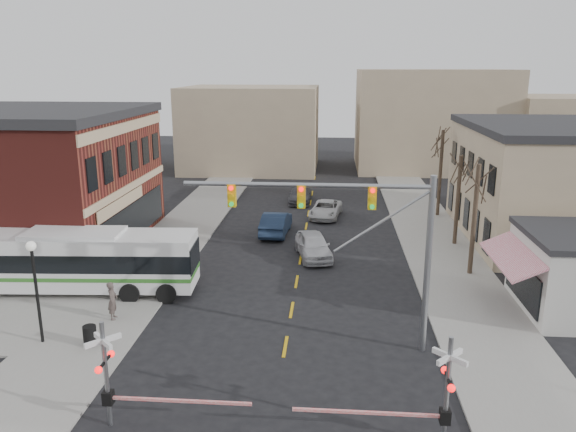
% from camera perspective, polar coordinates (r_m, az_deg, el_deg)
% --- Properties ---
extents(ground, '(160.00, 160.00, 0.00)m').
position_cam_1_polar(ground, '(24.52, -0.68, -15.34)').
color(ground, black).
rests_on(ground, ground).
extents(sidewalk_west, '(5.00, 60.00, 0.12)m').
position_cam_1_polar(sidewalk_west, '(44.39, -10.61, -1.39)').
color(sidewalk_west, gray).
rests_on(sidewalk_west, ground).
extents(sidewalk_east, '(5.00, 60.00, 0.12)m').
position_cam_1_polar(sidewalk_east, '(43.54, 14.33, -1.93)').
color(sidewalk_east, gray).
rests_on(sidewalk_east, ground).
extents(tree_east_a, '(0.28, 0.28, 6.75)m').
position_cam_1_polar(tree_east_a, '(35.30, 18.39, -0.38)').
color(tree_east_a, '#382B21').
rests_on(tree_east_a, sidewalk_east).
extents(tree_east_b, '(0.28, 0.28, 6.30)m').
position_cam_1_polar(tree_east_b, '(41.09, 16.86, 1.52)').
color(tree_east_b, '#382B21').
rests_on(tree_east_b, sidewalk_east).
extents(tree_east_c, '(0.28, 0.28, 7.20)m').
position_cam_1_polar(tree_east_c, '(48.71, 15.21, 4.22)').
color(tree_east_c, '#382B21').
rests_on(tree_east_c, sidewalk_east).
extents(transit_bus, '(13.41, 3.71, 3.42)m').
position_cam_1_polar(transit_bus, '(33.51, -20.70, -4.21)').
color(transit_bus, silver).
rests_on(transit_bus, ground).
extents(traffic_signal_mast, '(10.71, 0.30, 8.00)m').
position_cam_1_polar(traffic_signal_mast, '(24.25, 7.48, -0.95)').
color(traffic_signal_mast, gray).
rests_on(traffic_signal_mast, ground).
extents(rr_crossing_west, '(5.60, 1.36, 4.00)m').
position_cam_1_polar(rr_crossing_west, '(21.10, -16.88, -15.29)').
color(rr_crossing_west, gray).
rests_on(rr_crossing_west, ground).
extents(rr_crossing_east, '(5.60, 1.36, 4.00)m').
position_cam_1_polar(rr_crossing_east, '(19.97, 14.58, -16.98)').
color(rr_crossing_east, gray).
rests_on(rr_crossing_east, ground).
extents(street_lamp, '(0.44, 0.44, 4.84)m').
position_cam_1_polar(street_lamp, '(27.49, -24.38, -5.20)').
color(street_lamp, black).
rests_on(street_lamp, sidewalk_west).
extents(trash_bin, '(0.60, 0.60, 0.93)m').
position_cam_1_polar(trash_bin, '(27.45, -19.48, -11.38)').
color(trash_bin, black).
rests_on(trash_bin, sidewalk_west).
extents(car_a, '(3.00, 5.23, 1.67)m').
position_cam_1_polar(car_a, '(37.42, 2.59, -3.00)').
color(car_a, '#AFB0B4').
rests_on(car_a, ground).
extents(car_b, '(2.11, 5.31, 1.72)m').
position_cam_1_polar(car_b, '(42.58, -1.23, -0.72)').
color(car_b, '#1C2C47').
rests_on(car_b, ground).
extents(car_c, '(2.99, 5.25, 1.38)m').
position_cam_1_polar(car_c, '(47.44, 3.85, 0.69)').
color(car_c, '#BDBDBD').
rests_on(car_c, ground).
extents(car_d, '(2.08, 4.97, 1.43)m').
position_cam_1_polar(car_d, '(52.62, 1.26, 2.18)').
color(car_d, '#45454B').
rests_on(car_d, ground).
extents(pedestrian_near, '(0.55, 0.76, 1.94)m').
position_cam_1_polar(pedestrian_near, '(29.56, -17.39, -8.19)').
color(pedestrian_near, '#4E433E').
rests_on(pedestrian_near, sidewalk_west).
extents(pedestrian_far, '(0.99, 1.02, 1.66)m').
position_cam_1_polar(pedestrian_far, '(33.30, -18.78, -5.93)').
color(pedestrian_far, '#36415F').
rests_on(pedestrian_far, sidewalk_west).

